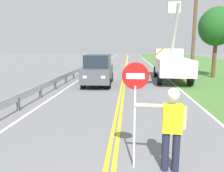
{
  "coord_description": "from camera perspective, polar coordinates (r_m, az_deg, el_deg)",
  "views": [
    {
      "loc": [
        0.39,
        -1.23,
        2.65
      ],
      "look_at": [
        -0.23,
        6.62,
        1.2
      ],
      "focal_mm": 34.54,
      "sensor_mm": 36.0,
      "label": 1
    }
  ],
  "objects": [
    {
      "name": "flagger_worker",
      "position": [
        4.73,
        15.46,
        -9.8
      ],
      "size": [
        1.08,
        0.27,
        1.83
      ],
      "color": "#1E2338",
      "rests_on": "ground"
    },
    {
      "name": "utility_bucket_truck",
      "position": [
        17.84,
        15.3,
        6.14
      ],
      "size": [
        2.99,
        6.92,
        5.9
      ],
      "color": "white",
      "rests_on": "ground"
    },
    {
      "name": "guardrail_left_shoulder",
      "position": [
        17.12,
        -11.09,
        3.09
      ],
      "size": [
        0.1,
        32.0,
        0.71
      ],
      "color": "#9EA0A3",
      "rests_on": "ground"
    },
    {
      "name": "edge_line_right",
      "position": [
        21.64,
        13.03,
        3.14
      ],
      "size": [
        0.12,
        110.0,
        0.01
      ],
      "primitive_type": "cube",
      "color": "silver",
      "rests_on": "ground"
    },
    {
      "name": "stop_sign_paddle",
      "position": [
        4.52,
        6.14,
        -1.66
      ],
      "size": [
        0.56,
        0.04,
        2.33
      ],
      "color": "silver",
      "rests_on": "ground"
    },
    {
      "name": "edge_line_left",
      "position": [
        21.76,
        -6.09,
        3.39
      ],
      "size": [
        0.12,
        110.0,
        0.01
      ],
      "primitive_type": "cube",
      "color": "silver",
      "rests_on": "ground"
    },
    {
      "name": "utility_pole_near",
      "position": [
        19.39,
        20.95,
        13.77
      ],
      "size": [
        1.8,
        0.28,
        7.65
      ],
      "color": "brown",
      "rests_on": "ground"
    },
    {
      "name": "centerline_yellow_right",
      "position": [
        21.4,
        3.68,
        3.31
      ],
      "size": [
        0.11,
        110.0,
        0.01
      ],
      "primitive_type": "cube",
      "color": "yellow",
      "rests_on": "ground"
    },
    {
      "name": "roadside_tree_verge",
      "position": [
        20.63,
        26.03,
        13.91
      ],
      "size": [
        3.0,
        3.0,
        5.9
      ],
      "color": "brown",
      "rests_on": "ground"
    },
    {
      "name": "oncoming_suv_nearest",
      "position": [
        15.13,
        -3.67,
        4.38
      ],
      "size": [
        2.02,
        4.65,
        2.1
      ],
      "color": "#4C5156",
      "rests_on": "ground"
    },
    {
      "name": "centerline_yellow_left",
      "position": [
        21.4,
        3.2,
        3.31
      ],
      "size": [
        0.11,
        110.0,
        0.01
      ],
      "primitive_type": "cube",
      "color": "yellow",
      "rests_on": "ground"
    }
  ]
}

